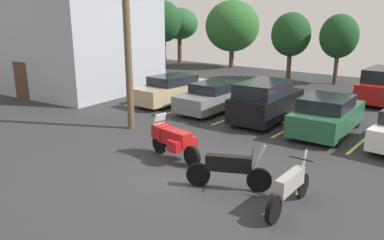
{
  "coord_description": "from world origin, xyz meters",
  "views": [
    {
      "loc": [
        6.66,
        -8.33,
        4.56
      ],
      "look_at": [
        -1.55,
        1.74,
        0.96
      ],
      "focal_mm": 35.09,
      "sensor_mm": 36.0,
      "label": 1
    }
  ],
  "objects": [
    {
      "name": "car_black",
      "position": [
        -1.07,
        6.35,
        0.91
      ],
      "size": [
        2.06,
        4.38,
        1.84
      ],
      "color": "black",
      "rests_on": "ground"
    },
    {
      "name": "motorcycle_touring",
      "position": [
        -1.19,
        0.31,
        0.68
      ],
      "size": [
        2.29,
        1.0,
        1.43
      ],
      "color": "black",
      "rests_on": "ground"
    },
    {
      "name": "parking_stripes",
      "position": [
        -1.13,
        6.67,
        0.0
      ],
      "size": [
        14.42,
        4.64,
        0.01
      ],
      "color": "#EAE066",
      "rests_on": "ground"
    },
    {
      "name": "motorcycle_second",
      "position": [
        3.25,
        -0.41,
        0.55
      ],
      "size": [
        0.62,
        2.29,
        1.3
      ],
      "color": "black",
      "rests_on": "ground"
    },
    {
      "name": "car_green",
      "position": [
        1.68,
        6.36,
        0.74
      ],
      "size": [
        2.09,
        4.49,
        1.53
      ],
      "color": "#235638",
      "rests_on": "ground"
    },
    {
      "name": "building_side",
      "position": [
        -14.56,
        5.6,
        3.11
      ],
      "size": [
        10.52,
        9.24,
        6.18
      ],
      "color": "#9EA3AD",
      "rests_on": "ground"
    },
    {
      "name": "tree_left",
      "position": [
        -17.15,
        16.82,
        4.08
      ],
      "size": [
        3.15,
        3.15,
        5.93
      ],
      "color": "#4C3823",
      "rests_on": "ground"
    },
    {
      "name": "tree_center",
      "position": [
        -5.19,
        17.4,
        3.28
      ],
      "size": [
        2.8,
        2.8,
        4.84
      ],
      "color": "#4C3823",
      "rests_on": "ground"
    },
    {
      "name": "car_tan",
      "position": [
        -6.73,
        6.54,
        0.73
      ],
      "size": [
        1.88,
        4.87,
        1.5
      ],
      "color": "tan",
      "rests_on": "ground"
    },
    {
      "name": "utility_pole",
      "position": [
        -4.9,
        1.79,
        3.72
      ],
      "size": [
        1.67,
        0.89,
        7.19
      ],
      "color": "brown",
      "rests_on": "ground"
    },
    {
      "name": "motorcycle_third",
      "position": [
        1.49,
        -0.41,
        0.56
      ],
      "size": [
        2.13,
        1.16,
        1.32
      ],
      "color": "black",
      "rests_on": "ground"
    },
    {
      "name": "tree_right",
      "position": [
        -12.35,
        20.67,
        3.69
      ],
      "size": [
        4.8,
        4.8,
        5.95
      ],
      "color": "#4C3823",
      "rests_on": "ground"
    },
    {
      "name": "tree_center_left",
      "position": [
        -1.98,
        17.93,
        3.24
      ],
      "size": [
        2.55,
        2.55,
        4.72
      ],
      "color": "#4C3823",
      "rests_on": "ground"
    },
    {
      "name": "car_far_red",
      "position": [
        1.98,
        14.0,
        0.92
      ],
      "size": [
        1.77,
        4.9,
        1.86
      ],
      "color": "maroon",
      "rests_on": "ground"
    },
    {
      "name": "car_grey",
      "position": [
        -3.98,
        6.59,
        0.7
      ],
      "size": [
        1.82,
        4.81,
        1.43
      ],
      "color": "slate",
      "rests_on": "ground"
    },
    {
      "name": "ground",
      "position": [
        0.0,
        0.0,
        -0.05
      ],
      "size": [
        44.0,
        44.0,
        0.1
      ],
      "primitive_type": "cube",
      "color": "#2D2D30"
    },
    {
      "name": "tree_rear",
      "position": [
        -18.74,
        20.82,
        3.81
      ],
      "size": [
        3.71,
        3.71,
        5.39
      ],
      "color": "#4C3823",
      "rests_on": "ground"
    }
  ]
}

